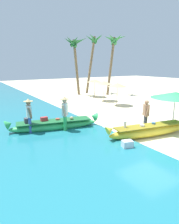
{
  "coord_description": "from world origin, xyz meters",
  "views": [
    {
      "loc": [
        -7.44,
        -5.93,
        3.36
      ],
      "look_at": [
        -1.99,
        2.59,
        0.9
      ],
      "focal_mm": 30.96,
      "sensor_mm": 36.0,
      "label": 1
    }
  ],
  "objects_px": {
    "palm_tree_leaning_seaward": "(113,46)",
    "boat_green_midground": "(54,125)",
    "palm_tree_tall_inland": "(75,48)",
    "palm_tree_mid_cluster": "(93,48)",
    "person_vendor_hatted": "(65,112)",
    "boat_yellow_foreground": "(150,130)",
    "patio_umbrella_large": "(176,95)",
    "person_tourist_customer": "(146,113)",
    "person_vendor_assistant": "(29,114)",
    "cooler_box": "(127,145)"
  },
  "relations": [
    {
      "from": "palm_tree_leaning_seaward",
      "to": "boat_green_midground",
      "type": "bearing_deg",
      "value": -141.87
    },
    {
      "from": "boat_green_midground",
      "to": "palm_tree_tall_inland",
      "type": "bearing_deg",
      "value": 56.33
    },
    {
      "from": "boat_green_midground",
      "to": "palm_tree_mid_cluster",
      "type": "bearing_deg",
      "value": 48.44
    },
    {
      "from": "person_vendor_hatted",
      "to": "palm_tree_mid_cluster",
      "type": "xyz_separation_m",
      "value": [
        9.41,
        11.6,
        4.31
      ]
    },
    {
      "from": "boat_yellow_foreground",
      "to": "palm_tree_leaning_seaward",
      "type": "xyz_separation_m",
      "value": [
        7.28,
        11.82,
        5.12
      ]
    },
    {
      "from": "patio_umbrella_large",
      "to": "palm_tree_leaning_seaward",
      "type": "relative_size",
      "value": 0.36
    },
    {
      "from": "person_tourist_customer",
      "to": "palm_tree_leaning_seaward",
      "type": "distance_m",
      "value": 13.77
    },
    {
      "from": "person_vendor_hatted",
      "to": "person_vendor_assistant",
      "type": "xyz_separation_m",
      "value": [
        -1.61,
        0.64,
        -0.03
      ]
    },
    {
      "from": "palm_tree_leaning_seaward",
      "to": "cooler_box",
      "type": "xyz_separation_m",
      "value": [
        -9.24,
        -12.33,
        -5.24
      ]
    },
    {
      "from": "boat_yellow_foreground",
      "to": "patio_umbrella_large",
      "type": "bearing_deg",
      "value": -1.02
    },
    {
      "from": "boat_yellow_foreground",
      "to": "person_tourist_customer",
      "type": "distance_m",
      "value": 1.07
    },
    {
      "from": "boat_green_midground",
      "to": "person_vendor_assistant",
      "type": "xyz_separation_m",
      "value": [
        -1.24,
        0.07,
        0.75
      ]
    },
    {
      "from": "palm_tree_mid_cluster",
      "to": "cooler_box",
      "type": "relative_size",
      "value": 16.51
    },
    {
      "from": "person_tourist_customer",
      "to": "patio_umbrella_large",
      "type": "height_order",
      "value": "patio_umbrella_large"
    },
    {
      "from": "person_vendor_assistant",
      "to": "person_tourist_customer",
      "type": "bearing_deg",
      "value": -26.88
    },
    {
      "from": "person_vendor_assistant",
      "to": "boat_yellow_foreground",
      "type": "bearing_deg",
      "value": -35.4
    },
    {
      "from": "palm_tree_tall_inland",
      "to": "person_vendor_assistant",
      "type": "bearing_deg",
      "value": -128.35
    },
    {
      "from": "palm_tree_tall_inland",
      "to": "cooler_box",
      "type": "xyz_separation_m",
      "value": [
        -5.35,
        -14.25,
        -5.02
      ]
    },
    {
      "from": "palm_tree_leaning_seaward",
      "to": "cooler_box",
      "type": "height_order",
      "value": "palm_tree_leaning_seaward"
    },
    {
      "from": "boat_green_midground",
      "to": "cooler_box",
      "type": "bearing_deg",
      "value": -67.58
    },
    {
      "from": "boat_yellow_foreground",
      "to": "palm_tree_mid_cluster",
      "type": "height_order",
      "value": "palm_tree_mid_cluster"
    },
    {
      "from": "person_vendor_assistant",
      "to": "palm_tree_leaning_seaward",
      "type": "distance_m",
      "value": 15.35
    },
    {
      "from": "cooler_box",
      "to": "palm_tree_mid_cluster",
      "type": "bearing_deg",
      "value": 77.52
    },
    {
      "from": "person_tourist_customer",
      "to": "palm_tree_leaning_seaward",
      "type": "bearing_deg",
      "value": 58.47
    },
    {
      "from": "person_vendor_hatted",
      "to": "person_tourist_customer",
      "type": "bearing_deg",
      "value": -29.0
    },
    {
      "from": "person_vendor_assistant",
      "to": "palm_tree_tall_inland",
      "type": "relative_size",
      "value": 0.28
    },
    {
      "from": "palm_tree_mid_cluster",
      "to": "boat_green_midground",
      "type": "bearing_deg",
      "value": -131.56
    },
    {
      "from": "palm_tree_tall_inland",
      "to": "palm_tree_leaning_seaward",
      "type": "relative_size",
      "value": 0.95
    },
    {
      "from": "palm_tree_mid_cluster",
      "to": "patio_umbrella_large",
      "type": "bearing_deg",
      "value": -107.46
    },
    {
      "from": "person_tourist_customer",
      "to": "cooler_box",
      "type": "height_order",
      "value": "person_tourist_customer"
    },
    {
      "from": "boat_green_midground",
      "to": "person_tourist_customer",
      "type": "distance_m",
      "value": 4.82
    },
    {
      "from": "person_vendor_assistant",
      "to": "patio_umbrella_large",
      "type": "bearing_deg",
      "value": -27.84
    },
    {
      "from": "palm_tree_tall_inland",
      "to": "cooler_box",
      "type": "distance_m",
      "value": 16.03
    },
    {
      "from": "patio_umbrella_large",
      "to": "cooler_box",
      "type": "bearing_deg",
      "value": -172.51
    },
    {
      "from": "palm_tree_leaning_seaward",
      "to": "palm_tree_mid_cluster",
      "type": "distance_m",
      "value": 2.74
    },
    {
      "from": "patio_umbrella_large",
      "to": "boat_green_midground",
      "type": "bearing_deg",
      "value": 147.41
    },
    {
      "from": "palm_tree_mid_cluster",
      "to": "palm_tree_leaning_seaward",
      "type": "bearing_deg",
      "value": -67.52
    },
    {
      "from": "person_vendor_hatted",
      "to": "palm_tree_tall_inland",
      "type": "distance_m",
      "value": 13.45
    },
    {
      "from": "person_tourist_customer",
      "to": "person_vendor_hatted",
      "type": "bearing_deg",
      "value": 151.0
    },
    {
      "from": "boat_yellow_foreground",
      "to": "palm_tree_leaning_seaward",
      "type": "distance_m",
      "value": 14.8
    },
    {
      "from": "person_vendor_assistant",
      "to": "palm_tree_mid_cluster",
      "type": "distance_m",
      "value": 16.13
    },
    {
      "from": "palm_tree_leaning_seaward",
      "to": "person_vendor_assistant",
      "type": "bearing_deg",
      "value": -145.09
    },
    {
      "from": "person_tourist_customer",
      "to": "person_vendor_assistant",
      "type": "distance_m",
      "value": 5.9
    },
    {
      "from": "patio_umbrella_large",
      "to": "palm_tree_mid_cluster",
      "type": "height_order",
      "value": "palm_tree_mid_cluster"
    },
    {
      "from": "boat_green_midground",
      "to": "boat_yellow_foreground",
      "type": "bearing_deg",
      "value": -43.23
    },
    {
      "from": "person_vendor_hatted",
      "to": "palm_tree_mid_cluster",
      "type": "height_order",
      "value": "palm_tree_mid_cluster"
    },
    {
      "from": "boat_green_midground",
      "to": "person_tourist_customer",
      "type": "relative_size",
      "value": 2.96
    },
    {
      "from": "boat_yellow_foreground",
      "to": "palm_tree_tall_inland",
      "type": "distance_m",
      "value": 14.98
    },
    {
      "from": "boat_green_midground",
      "to": "person_tourist_customer",
      "type": "xyz_separation_m",
      "value": [
        4.02,
        -2.59,
        0.62
      ]
    },
    {
      "from": "person_vendor_hatted",
      "to": "palm_tree_mid_cluster",
      "type": "bearing_deg",
      "value": 50.95
    }
  ]
}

